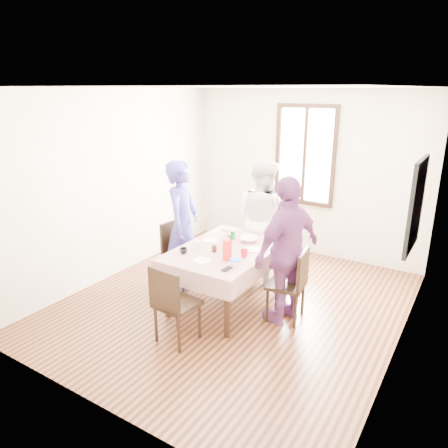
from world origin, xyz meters
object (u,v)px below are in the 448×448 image
(chair_far, at_px, (262,247))
(person_left, at_px, (182,225))
(chair_right, at_px, (286,284))
(person_far, at_px, (262,219))
(chair_near, at_px, (177,303))
(chair_left, at_px, (182,255))
(dining_table, at_px, (226,276))
(person_right, at_px, (286,250))

(chair_far, bearing_deg, person_left, 54.23)
(chair_right, height_order, person_far, person_far)
(chair_near, bearing_deg, person_left, 129.21)
(chair_right, xyz_separation_m, person_far, (-0.82, 0.95, 0.43))
(person_far, bearing_deg, chair_right, 149.16)
(chair_far, distance_m, chair_near, 2.03)
(chair_near, bearing_deg, chair_left, 129.94)
(dining_table, height_order, chair_right, chair_right)
(chair_far, bearing_deg, dining_table, 96.54)
(chair_far, bearing_deg, chair_right, 136.77)
(chair_left, relative_size, person_right, 0.51)
(chair_right, height_order, chair_far, same)
(dining_table, distance_m, chair_left, 0.83)
(chair_far, relative_size, person_left, 0.51)
(person_left, height_order, person_right, person_left)
(person_left, relative_size, person_right, 1.01)
(person_left, height_order, person_far, person_left)
(chair_left, height_order, person_far, person_far)
(chair_left, height_order, person_left, person_left)
(person_far, bearing_deg, dining_table, 108.38)
(chair_right, height_order, person_left, person_left)
(person_far, bearing_deg, chair_left, 64.69)
(chair_right, relative_size, person_right, 0.51)
(chair_far, distance_m, person_right, 1.32)
(chair_left, xyz_separation_m, chair_far, (0.82, 0.87, 0.00))
(chair_far, bearing_deg, person_far, 96.54)
(dining_table, height_order, person_right, person_right)
(dining_table, height_order, chair_near, chair_near)
(chair_far, height_order, person_far, person_far)
(person_left, distance_m, person_right, 1.60)
(chair_right, relative_size, chair_far, 1.00)
(chair_near, relative_size, person_left, 0.51)
(person_far, xyz_separation_m, person_right, (0.80, -0.95, 0.00))
(dining_table, height_order, person_left, person_left)
(chair_right, xyz_separation_m, chair_near, (-0.82, -1.06, 0.00))
(dining_table, relative_size, person_far, 0.83)
(chair_left, height_order, chair_right, same)
(chair_near, bearing_deg, person_far, 94.54)
(person_right, bearing_deg, chair_left, -77.45)
(dining_table, distance_m, person_left, 0.96)
(chair_left, bearing_deg, chair_right, 93.34)
(chair_left, bearing_deg, person_right, 93.29)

